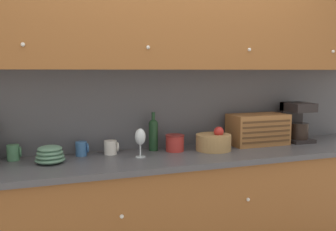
{
  "coord_description": "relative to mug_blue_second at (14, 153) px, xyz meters",
  "views": [
    {
      "loc": [
        -0.93,
        -2.79,
        1.53
      ],
      "look_at": [
        0.0,
        -0.21,
        1.2
      ],
      "focal_mm": 40.0,
      "sensor_mm": 36.0,
      "label": 1
    }
  ],
  "objects": [
    {
      "name": "coffee_maker",
      "position": [
        2.26,
        -0.08,
        0.12
      ],
      "size": [
        0.21,
        0.24,
        0.34
      ],
      "color": "black",
      "rests_on": "counter_unit"
    },
    {
      "name": "storage_canister",
      "position": [
        1.13,
        -0.1,
        0.01
      ],
      "size": [
        0.14,
        0.14,
        0.12
      ],
      "color": "#B22D28",
      "rests_on": "counter_unit"
    },
    {
      "name": "wine_glass",
      "position": [
        0.83,
        -0.2,
        0.08
      ],
      "size": [
        0.08,
        0.08,
        0.2
      ],
      "color": "silver",
      "rests_on": "counter_unit"
    },
    {
      "name": "counter_unit",
      "position": [
        1.07,
        -0.2,
        -0.52
      ],
      "size": [
        3.61,
        0.64,
        0.93
      ],
      "color": "#935628",
      "rests_on": "ground_plane"
    },
    {
      "name": "fruit_basket",
      "position": [
        1.42,
        -0.17,
        0.01
      ],
      "size": [
        0.27,
        0.27,
        0.18
      ],
      "color": "#A87F4C",
      "rests_on": "counter_unit"
    },
    {
      "name": "wall_back",
      "position": [
        1.07,
        0.13,
        0.32
      ],
      "size": [
        5.99,
        0.06,
        2.6
      ],
      "color": "silver",
      "rests_on": "ground_plane"
    },
    {
      "name": "upper_cabinets",
      "position": [
        1.24,
        -0.06,
        0.97
      ],
      "size": [
        3.59,
        0.34,
        0.83
      ],
      "color": "#935628",
      "rests_on": "backsplash_panel"
    },
    {
      "name": "bread_box",
      "position": [
        1.87,
        -0.08,
        0.07
      ],
      "size": [
        0.47,
        0.26,
        0.25
      ],
      "color": "#996033",
      "rests_on": "counter_unit"
    },
    {
      "name": "mug",
      "position": [
        0.66,
        -0.04,
        -0.0
      ],
      "size": [
        0.1,
        0.09,
        0.1
      ],
      "color": "silver",
      "rests_on": "counter_unit"
    },
    {
      "name": "wine_bottle",
      "position": [
        0.99,
        -0.01,
        0.08
      ],
      "size": [
        0.07,
        0.07,
        0.29
      ],
      "color": "#19381E",
      "rests_on": "counter_unit"
    },
    {
      "name": "mug_blue_second",
      "position": [
        0.0,
        0.0,
        0.0
      ],
      "size": [
        0.09,
        0.08,
        0.11
      ],
      "color": "#4C845B",
      "rests_on": "counter_unit"
    },
    {
      "name": "backsplash_panel",
      "position": [
        1.07,
        0.1,
        0.25
      ],
      "size": [
        3.59,
        0.01,
        0.61
      ],
      "color": "#4C4C51",
      "rests_on": "counter_unit"
    },
    {
      "name": "mug_patterned_third",
      "position": [
        0.45,
        -0.02,
        -0.0
      ],
      "size": [
        0.09,
        0.08,
        0.1
      ],
      "color": "#38669E",
      "rests_on": "counter_unit"
    },
    {
      "name": "bowl_stack_on_counter",
      "position": [
        0.23,
        -0.17,
        0.0
      ],
      "size": [
        0.19,
        0.19,
        0.12
      ],
      "color": "slate",
      "rests_on": "counter_unit"
    }
  ]
}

